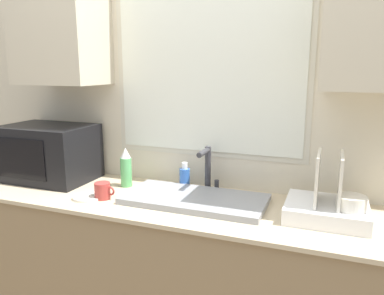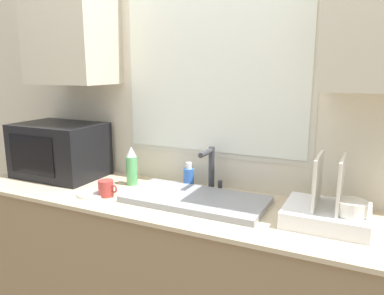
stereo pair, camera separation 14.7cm
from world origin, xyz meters
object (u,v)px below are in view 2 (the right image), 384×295
object	(u,v)px
faucet	(211,166)
dish_rack	(329,211)
spray_bottle	(132,166)
soap_bottle	(189,177)
microwave	(60,150)
mug_near_sink	(106,188)

from	to	relation	value
faucet	dish_rack	distance (m)	0.64
spray_bottle	soap_bottle	distance (m)	0.33
microwave	soap_bottle	size ratio (longest dim) A/B	3.61
dish_rack	mug_near_sink	bearing A→B (deg)	-173.22
faucet	microwave	world-z (taller)	microwave
microwave	dish_rack	size ratio (longest dim) A/B	1.49
spray_bottle	dish_rack	bearing A→B (deg)	-4.98
spray_bottle	mug_near_sink	distance (m)	0.23
dish_rack	faucet	bearing A→B (deg)	164.20
soap_bottle	mug_near_sink	distance (m)	0.44
faucet	dish_rack	bearing A→B (deg)	-15.80
faucet	spray_bottle	size ratio (longest dim) A/B	1.09
spray_bottle	faucet	bearing A→B (deg)	10.27
dish_rack	soap_bottle	world-z (taller)	dish_rack
microwave	soap_bottle	distance (m)	0.81
mug_near_sink	soap_bottle	bearing A→B (deg)	44.27
faucet	spray_bottle	world-z (taller)	faucet
spray_bottle	mug_near_sink	size ratio (longest dim) A/B	1.99
microwave	dish_rack	world-z (taller)	microwave
microwave	mug_near_sink	size ratio (longest dim) A/B	4.65
faucet	dish_rack	xyz separation A→B (m)	(0.61, -0.17, -0.08)
dish_rack	soap_bottle	xyz separation A→B (m)	(-0.74, 0.18, -0.00)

